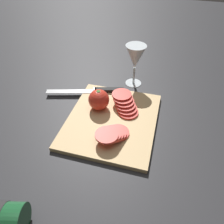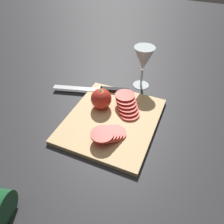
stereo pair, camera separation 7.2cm
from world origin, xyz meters
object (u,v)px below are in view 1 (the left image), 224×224
object	(u,v)px
wine_glass	(135,58)
whole_tomato	(99,100)
knife	(100,90)
tomato_slice_stack_near	(125,103)
tomato_slice_stack_far	(113,134)

from	to	relation	value
wine_glass	whole_tomato	xyz separation A→B (m)	(0.21, -0.08, -0.06)
wine_glass	knife	xyz separation A→B (m)	(0.11, -0.11, -0.10)
tomato_slice_stack_near	tomato_slice_stack_far	distance (m)	0.15
whole_tomato	tomato_slice_stack_far	world-z (taller)	whole_tomato
wine_glass	knife	bearing A→B (deg)	-44.47
knife	wine_glass	bearing A→B (deg)	-150.22
knife	tomato_slice_stack_near	xyz separation A→B (m)	(0.07, 0.12, 0.01)
wine_glass	tomato_slice_stack_near	bearing A→B (deg)	1.21
knife	tomato_slice_stack_near	distance (m)	0.14
knife	tomato_slice_stack_near	world-z (taller)	tomato_slice_stack_near
tomato_slice_stack_far	knife	bearing A→B (deg)	-153.09
wine_glass	knife	distance (m)	0.19
whole_tomato	tomato_slice_stack_far	bearing A→B (deg)	33.94
whole_tomato	knife	world-z (taller)	whole_tomato
wine_glass	tomato_slice_stack_near	size ratio (longest dim) A/B	1.42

